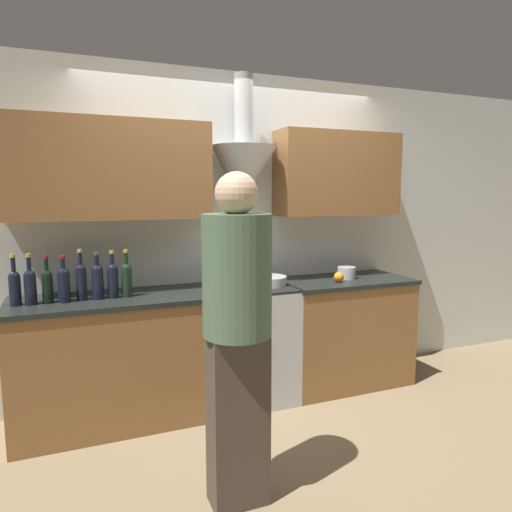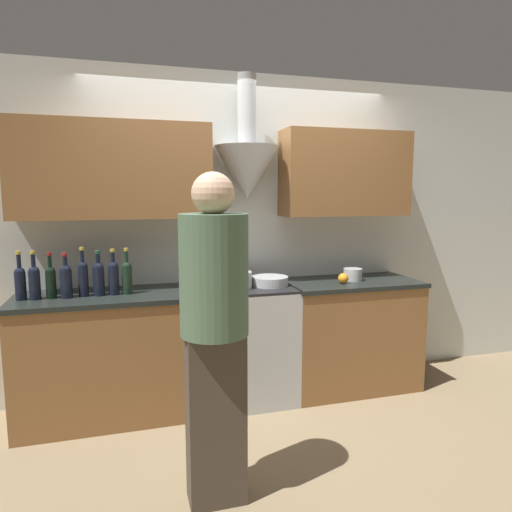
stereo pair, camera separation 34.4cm
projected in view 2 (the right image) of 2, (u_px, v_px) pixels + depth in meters
The scene contains 18 objects.
ground_plane at pixel (264, 415), 3.39m from camera, with size 12.00×12.00×0.00m, color #847051.
wall_back at pixel (237, 213), 3.74m from camera, with size 8.40×0.52×2.60m.
counter_left at pixel (120, 354), 3.36m from camera, with size 1.44×0.62×0.92m.
counter_right at pixel (349, 333), 3.87m from camera, with size 1.12×0.62×0.92m.
stove_range at pixel (252, 342), 3.64m from camera, with size 0.61×0.60×0.92m.
wine_bottle_0 at pixel (20, 281), 3.08m from camera, with size 0.07×0.07×0.33m.
wine_bottle_1 at pixel (34, 280), 3.10m from camera, with size 0.07×0.07×0.33m.
wine_bottle_2 at pixel (51, 280), 3.13m from camera, with size 0.07×0.07×0.32m.
wine_bottle_3 at pixel (66, 279), 3.15m from camera, with size 0.08×0.08×0.31m.
wine_bottle_4 at pixel (83, 277), 3.19m from camera, with size 0.07×0.07×0.35m.
wine_bottle_5 at pixel (99, 277), 3.22m from camera, with size 0.08×0.08×0.32m.
wine_bottle_6 at pixel (114, 276), 3.25m from camera, with size 0.07×0.07×0.33m.
wine_bottle_7 at pixel (127, 275), 3.27m from camera, with size 0.07×0.07×0.33m.
stock_pot at pixel (236, 280), 3.50m from camera, with size 0.24×0.24×0.12m.
mixing_bowl at pixel (270, 281), 3.59m from camera, with size 0.29×0.29×0.07m.
orange_fruit at pixel (343, 278), 3.66m from camera, with size 0.08×0.08×0.08m.
saucepan at pixel (353, 274), 3.80m from camera, with size 0.15×0.15×0.10m.
person_foreground_left at pixel (215, 326), 2.33m from camera, with size 0.35×0.35×1.74m.
Camera 2 is at (-0.94, -3.06, 1.63)m, focal length 32.00 mm.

